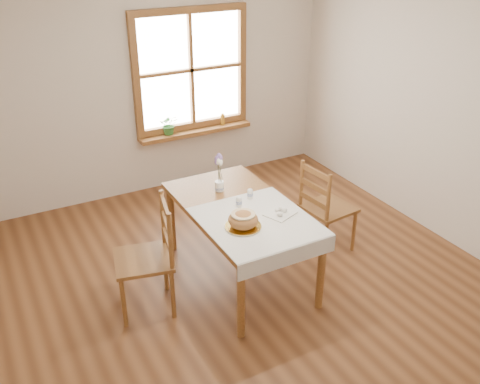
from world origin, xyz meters
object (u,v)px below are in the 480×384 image
object	(u,v)px
dining_table	(240,215)
bread_plate	(243,227)
flower_vase	(219,187)
chair_left	(143,258)
chair_right	(328,206)

from	to	relation	value
dining_table	bread_plate	distance (m)	0.39
flower_vase	dining_table	bearing A→B (deg)	-85.90
dining_table	bread_plate	bearing A→B (deg)	-114.39
chair_left	bread_plate	distance (m)	0.89
chair_right	flower_vase	xyz separation A→B (m)	(-1.04, 0.36, 0.31)
chair_right	bread_plate	distance (m)	1.26
dining_table	chair_right	size ratio (longest dim) A/B	1.65
bread_plate	flower_vase	xyz separation A→B (m)	(0.13, 0.71, 0.03)
dining_table	chair_left	bearing A→B (deg)	-178.69
chair_right	dining_table	bearing A→B (deg)	84.45
chair_left	chair_right	size ratio (longest dim) A/B	1.05
chair_right	chair_left	bearing A→B (deg)	84.82
dining_table	flower_vase	bearing A→B (deg)	94.10
dining_table	bread_plate	size ratio (longest dim) A/B	5.38
bread_plate	flower_vase	bearing A→B (deg)	79.58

